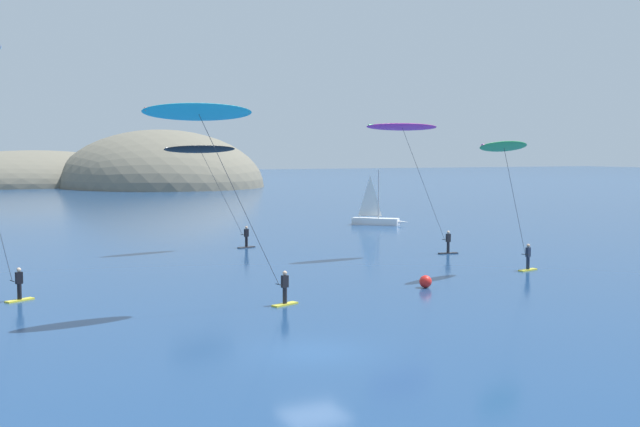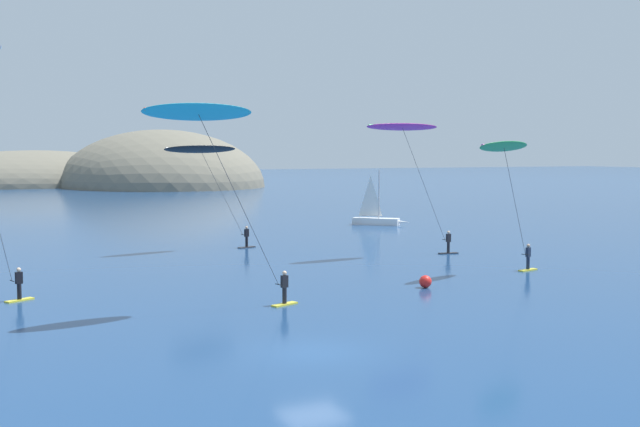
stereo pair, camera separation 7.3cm
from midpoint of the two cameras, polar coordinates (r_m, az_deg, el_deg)
ground_plane at (r=30.76m, az=-0.52°, el=-9.81°), size 600.00×600.00×0.00m
sailboat_near at (r=83.35m, az=4.15°, el=-0.37°), size 5.05×4.72×5.70m
kitesurfer_cyan at (r=37.02m, az=-8.23°, el=6.24°), size 8.14×2.53×9.80m
kitesurfer_magenta at (r=57.47m, az=6.10°, el=5.50°), size 8.18×1.91×9.64m
kitesurfer_black at (r=61.21m, az=-8.29°, el=4.06°), size 7.84×2.64×8.13m
kitesurfer_green at (r=49.99m, az=13.07°, el=3.92°), size 6.24×2.89×8.28m
marker_buoy at (r=45.15m, az=7.47°, el=-4.82°), size 0.70×0.70×0.70m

